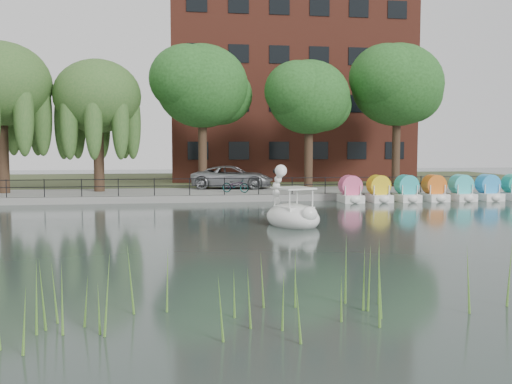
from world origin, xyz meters
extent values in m
plane|color=#3D4B45|center=(0.00, 0.00, 0.00)|extent=(120.00, 120.00, 0.00)
cube|color=gray|center=(0.00, 16.00, 0.20)|extent=(40.00, 6.00, 0.40)
cube|color=gray|center=(0.00, 13.05, 0.20)|extent=(40.00, 0.25, 0.40)
cube|color=#47512D|center=(0.00, 30.00, 0.18)|extent=(60.00, 22.00, 0.36)
cylinder|color=black|center=(0.00, 13.25, 1.35)|extent=(32.00, 0.04, 0.04)
cylinder|color=black|center=(0.00, 13.25, 0.95)|extent=(32.00, 0.04, 0.04)
cylinder|color=black|center=(0.00, 13.25, 0.90)|extent=(0.05, 0.05, 1.00)
cube|color=#4C1E16|center=(7.00, 30.00, 9.36)|extent=(20.00, 10.00, 18.00)
cylinder|color=#473323|center=(-13.00, 16.50, 2.50)|extent=(0.60, 0.60, 4.20)
ellipsoid|color=#4F7033|center=(-13.00, 16.50, 6.91)|extent=(5.88, 5.88, 5.00)
cylinder|color=#473323|center=(-7.50, 17.00, 2.30)|extent=(0.60, 0.60, 3.80)
ellipsoid|color=#4F7033|center=(-7.50, 17.00, 6.29)|extent=(5.32, 5.32, 4.52)
cylinder|color=#473323|center=(-1.00, 18.00, 2.65)|extent=(0.60, 0.60, 4.50)
ellipsoid|color=#32792E|center=(-1.00, 18.00, 7.10)|extent=(6.00, 6.00, 5.10)
cylinder|color=#473323|center=(6.00, 17.50, 2.42)|extent=(0.60, 0.60, 4.05)
ellipsoid|color=#32792E|center=(6.00, 17.50, 6.43)|extent=(5.40, 5.40, 4.59)
cylinder|color=#473323|center=(12.50, 18.50, 2.76)|extent=(0.60, 0.60, 4.72)
ellipsoid|color=#32792E|center=(12.50, 18.50, 7.44)|extent=(6.30, 6.30, 5.36)
imported|color=gray|center=(0.96, 18.18, 1.27)|extent=(3.93, 6.64, 1.73)
imported|color=gray|center=(0.82, 14.85, 0.90)|extent=(1.29, 1.81, 1.00)
ellipsoid|color=white|center=(1.85, 2.98, 0.32)|extent=(2.67, 3.33, 0.64)
cube|color=white|center=(1.89, 2.88, 0.64)|extent=(1.54, 1.60, 0.32)
cube|color=white|center=(1.87, 2.93, 1.53)|extent=(1.74, 1.81, 0.06)
ellipsoid|color=white|center=(2.26, 1.82, 0.59)|extent=(0.81, 0.72, 0.60)
sphere|color=white|center=(1.53, 3.88, 2.19)|extent=(0.51, 0.51, 0.51)
cone|color=black|center=(1.42, 4.21, 2.16)|extent=(0.29, 0.33, 0.21)
cylinder|color=yellow|center=(1.47, 4.07, 2.17)|extent=(0.30, 0.19, 0.28)
cube|color=white|center=(7.16, 11.93, 0.22)|extent=(1.15, 1.70, 0.44)
cylinder|color=#ED568B|center=(7.16, 12.03, 0.95)|extent=(0.90, 1.20, 0.90)
cube|color=white|center=(8.86, 11.93, 0.22)|extent=(1.15, 1.70, 0.44)
cylinder|color=yellow|center=(8.86, 12.03, 0.95)|extent=(0.90, 1.20, 0.90)
cube|color=white|center=(10.56, 11.93, 0.22)|extent=(1.15, 1.70, 0.44)
cylinder|color=#2BAEB4|center=(10.56, 12.03, 0.95)|extent=(0.90, 1.20, 0.90)
cube|color=white|center=(12.26, 11.93, 0.22)|extent=(1.15, 1.70, 0.44)
cylinder|color=orange|center=(12.26, 12.03, 0.95)|extent=(0.90, 1.20, 0.90)
cube|color=white|center=(13.96, 11.93, 0.22)|extent=(1.15, 1.70, 0.44)
cylinder|color=#3CC9CD|center=(13.96, 12.03, 0.95)|extent=(0.90, 1.20, 0.90)
cube|color=white|center=(15.66, 11.93, 0.22)|extent=(1.15, 1.70, 0.44)
cylinder|color=#2D9DEC|center=(15.66, 12.03, 0.95)|extent=(0.90, 1.20, 0.90)
camera|label=1|loc=(-2.93, -19.53, 3.22)|focal=40.00mm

